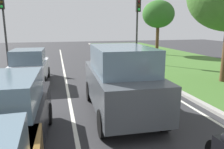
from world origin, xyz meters
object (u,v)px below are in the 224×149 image
car_hatchback_far (30,67)px  traffic_light_overhead_left (3,17)px  tree_roadside_far (158,14)px  car_sedan_left_lane (4,117)px  traffic_light_near_right (138,19)px  car_suv_ahead (121,80)px

car_hatchback_far → traffic_light_overhead_left: size_ratio=0.71×
traffic_light_overhead_left → tree_roadside_far: 13.93m
car_sedan_left_lane → traffic_light_near_right: size_ratio=0.88×
traffic_light_overhead_left → car_sedan_left_lane: bearing=-79.4°
car_hatchback_far → traffic_light_overhead_left: 6.56m
traffic_light_near_right → tree_roadside_far: size_ratio=0.92×
car_suv_ahead → traffic_light_near_right: (4.09, 9.52, 2.25)m
car_sedan_left_lane → traffic_light_near_right: (7.33, 11.23, 2.49)m
car_hatchback_far → tree_roadside_far: 14.86m
car_sedan_left_lane → traffic_light_overhead_left: size_ratio=0.83×
traffic_light_overhead_left → car_suv_ahead: bearing=-62.4°
tree_roadside_far → traffic_light_near_right: bearing=-130.5°
car_suv_ahead → car_hatchback_far: (-3.39, 4.95, -0.28)m
car_sedan_left_lane → car_hatchback_far: bearing=93.4°
car_sedan_left_lane → tree_roadside_far: bearing=56.7°
car_sedan_left_lane → traffic_light_near_right: 13.64m
car_sedan_left_lane → traffic_light_near_right: traffic_light_near_right is taller
car_suv_ahead → traffic_light_overhead_left: 12.15m
car_suv_ahead → tree_roadside_far: tree_roadside_far is taller
traffic_light_overhead_left → car_hatchback_far: bearing=-69.1°
car_suv_ahead → car_hatchback_far: size_ratio=1.22×
car_suv_ahead → car_sedan_left_lane: car_suv_ahead is taller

